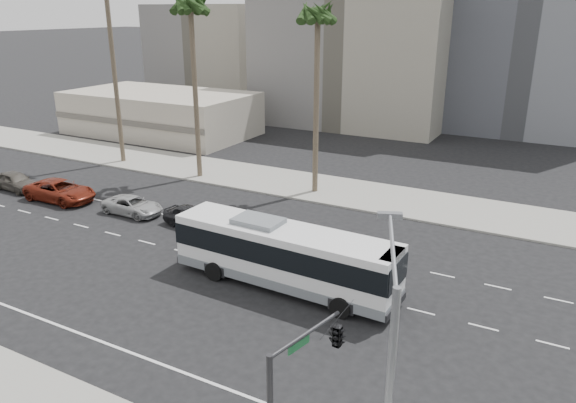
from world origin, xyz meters
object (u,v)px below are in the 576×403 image
Objects in this scene: palm_mid at (191,9)px; palm_near at (318,18)px; car_b at (133,205)px; car_d at (16,181)px; car_a at (192,217)px; car_c at (60,191)px; city_bus at (284,254)px; traffic_signal at (331,341)px; streetlight_corner at (388,388)px.

palm_near is at bearing 5.28° from palm_mid.
car_b is 12.62m from car_d.
car_a is 0.30× the size of palm_near.
car_a is 12.62m from car_c.
city_bus is 22.68m from car_c.
car_c is (-22.30, 3.98, -1.08)m from city_bus.
car_a is 0.28× the size of palm_mid.
car_a is at bearing -84.42° from car_d.
palm_near is (-12.68, 25.47, 8.90)m from traffic_signal.
palm_near is at bearing -58.87° from car_d.
palm_mid is (-10.98, -1.01, 0.61)m from palm_near.
traffic_signal is at bearing -52.73° from city_bus.
city_bus is 2.80× the size of car_d.
city_bus is 2.87× the size of car_a.
city_bus is 25.09m from palm_mid.
car_c is at bearing -86.74° from car_d.
car_c is at bearing 167.35° from traffic_signal.
car_d reaches higher than car_a.
palm_mid is (-6.81, 9.84, 13.52)m from car_a.
car_d is at bearing 170.81° from traffic_signal.
palm_mid is at bearing 147.01° from traffic_signal.
city_bus is at bearing -40.94° from palm_mid.
city_bus reaches higher than car_a.
city_bus is 2.14× the size of car_c.
car_d is at bearing -137.89° from palm_mid.
palm_near is at bearing 129.42° from traffic_signal.
car_a is at bearing 157.28° from city_bus.
streetlight_corner is at bearing -117.15° from car_c.
city_bus reaches higher than car_d.
car_d is at bearing 91.76° from car_b.
palm_mid reaches higher than city_bus.
palm_near is 0.95× the size of palm_mid.
car_a is (-9.68, 4.46, -1.15)m from city_bus.
traffic_signal is 35.33m from palm_mid.
palm_near is at bearing -41.57° from car_b.
palm_mid is (-16.49, 14.30, 12.36)m from city_bus.
car_d is at bearing 173.67° from city_bus.
car_c is 35.48m from streetlight_corner.
car_b is at bearing -82.44° from palm_mid.
car_a is 17.37m from palm_near.
streetlight_corner is 0.57× the size of palm_near.
car_c is 0.38× the size of palm_mid.
traffic_signal is 29.81m from palm_near.
car_c is 1.04× the size of traffic_signal.
car_b is 16.86m from palm_mid.
car_a is at bearing 118.90° from streetlight_corner.
palm_near reaches higher than city_bus.
car_b is at bearing 159.81° from traffic_signal.
car_a is 0.52× the size of streetlight_corner.
car_b is 0.82× the size of traffic_signal.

